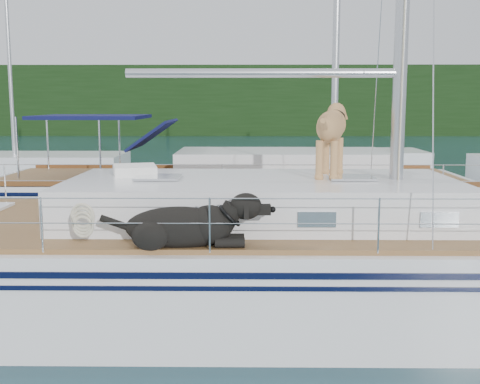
{
  "coord_description": "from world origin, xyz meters",
  "views": [
    {
      "loc": [
        0.6,
        -8.03,
        2.83
      ],
      "look_at": [
        0.5,
        0.2,
        1.6
      ],
      "focal_mm": 45.0,
      "sensor_mm": 36.0,
      "label": 1
    }
  ],
  "objects": [
    {
      "name": "tree_line",
      "position": [
        0.0,
        45.0,
        3.0
      ],
      "size": [
        90.0,
        3.0,
        6.0
      ],
      "primitive_type": "cube",
      "color": "black",
      "rests_on": "ground"
    },
    {
      "name": "ground",
      "position": [
        0.0,
        0.0,
        0.0
      ],
      "size": [
        120.0,
        120.0,
        0.0
      ],
      "primitive_type": "plane",
      "color": "black",
      "rests_on": "ground"
    },
    {
      "name": "shore_bank",
      "position": [
        0.0,
        46.2,
        0.6
      ],
      "size": [
        92.0,
        1.0,
        1.2
      ],
      "primitive_type": "cube",
      "color": "#595147",
      "rests_on": "ground"
    },
    {
      "name": "main_sailboat",
      "position": [
        0.1,
        -0.01,
        0.68
      ],
      "size": [
        12.0,
        3.8,
        14.01
      ],
      "color": "white",
      "rests_on": "ground"
    },
    {
      "name": "neighbor_sailboat",
      "position": [
        0.32,
        5.93,
        0.63
      ],
      "size": [
        11.0,
        3.5,
        13.3
      ],
      "color": "white",
      "rests_on": "ground"
    },
    {
      "name": "bg_boat_west",
      "position": [
        -8.0,
        14.0,
        0.45
      ],
      "size": [
        8.0,
        3.0,
        11.65
      ],
      "color": "white",
      "rests_on": "ground"
    },
    {
      "name": "bg_boat_center",
      "position": [
        4.0,
        16.0,
        0.45
      ],
      "size": [
        7.2,
        3.0,
        11.65
      ],
      "color": "white",
      "rests_on": "ground"
    }
  ]
}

